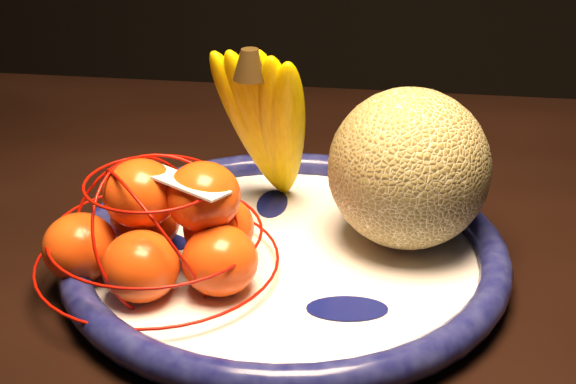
% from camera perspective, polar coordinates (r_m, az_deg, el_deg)
% --- Properties ---
extents(dining_table, '(1.45, 0.92, 0.70)m').
position_cam_1_polar(dining_table, '(0.88, -15.75, -5.63)').
color(dining_table, black).
rests_on(dining_table, ground).
extents(fruit_bowl, '(0.39, 0.39, 0.03)m').
position_cam_1_polar(fruit_bowl, '(0.70, -0.17, -4.39)').
color(fruit_bowl, white).
rests_on(fruit_bowl, dining_table).
extents(cantaloupe, '(0.14, 0.14, 0.14)m').
position_cam_1_polar(cantaloupe, '(0.70, 8.58, 1.66)').
color(cantaloupe, olive).
rests_on(cantaloupe, fruit_bowl).
extents(banana_bunch, '(0.12, 0.11, 0.18)m').
position_cam_1_polar(banana_bunch, '(0.75, -1.39, 5.21)').
color(banana_bunch, '#FFD804').
rests_on(banana_bunch, fruit_bowl).
extents(mandarin_bag, '(0.23, 0.23, 0.13)m').
position_cam_1_polar(mandarin_bag, '(0.66, -8.91, -2.77)').
color(mandarin_bag, '#FE5916').
rests_on(mandarin_bag, fruit_bowl).
extents(price_tag, '(0.08, 0.05, 0.01)m').
position_cam_1_polar(price_tag, '(0.63, -7.38, 0.69)').
color(price_tag, white).
rests_on(price_tag, mandarin_bag).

